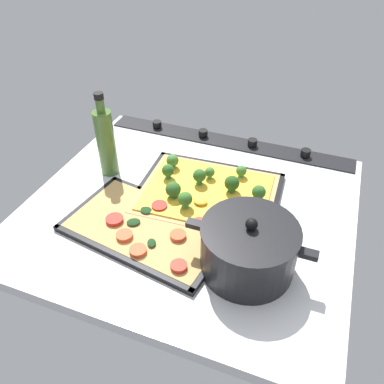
{
  "coord_description": "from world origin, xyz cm",
  "views": [
    {
      "loc": [
        -26.77,
        68.36,
        63.77
      ],
      "look_at": [
        -0.54,
        -0.44,
        4.33
      ],
      "focal_mm": 36.72,
      "sensor_mm": 36.0,
      "label": 1
    }
  ],
  "objects_px": {
    "broccoli_pizza": "(207,191)",
    "baking_tray_back": "(147,228)",
    "cooking_pot": "(248,249)",
    "oil_bottle": "(106,141)",
    "baking_tray_front": "(207,196)",
    "veggie_pizza_back": "(148,227)"
  },
  "relations": [
    {
      "from": "baking_tray_back",
      "to": "veggie_pizza_back",
      "type": "distance_m",
      "value": 0.01
    },
    {
      "from": "baking_tray_front",
      "to": "oil_bottle",
      "type": "distance_m",
      "value": 0.3
    },
    {
      "from": "broccoli_pizza",
      "to": "baking_tray_back",
      "type": "relative_size",
      "value": 0.87
    },
    {
      "from": "baking_tray_back",
      "to": "oil_bottle",
      "type": "bearing_deg",
      "value": -40.98
    },
    {
      "from": "broccoli_pizza",
      "to": "cooking_pot",
      "type": "distance_m",
      "value": 0.24
    },
    {
      "from": "cooking_pot",
      "to": "oil_bottle",
      "type": "bearing_deg",
      "value": -24.21
    },
    {
      "from": "baking_tray_back",
      "to": "veggie_pizza_back",
      "type": "xyz_separation_m",
      "value": [
        -0.0,
        0.0,
        0.01
      ]
    },
    {
      "from": "veggie_pizza_back",
      "to": "baking_tray_back",
      "type": "bearing_deg",
      "value": -48.32
    },
    {
      "from": "cooking_pot",
      "to": "oil_bottle",
      "type": "relative_size",
      "value": 1.13
    },
    {
      "from": "cooking_pot",
      "to": "oil_bottle",
      "type": "height_order",
      "value": "oil_bottle"
    },
    {
      "from": "broccoli_pizza",
      "to": "oil_bottle",
      "type": "height_order",
      "value": "oil_bottle"
    },
    {
      "from": "oil_bottle",
      "to": "baking_tray_back",
      "type": "bearing_deg",
      "value": 139.02
    },
    {
      "from": "baking_tray_back",
      "to": "veggie_pizza_back",
      "type": "height_order",
      "value": "veggie_pizza_back"
    },
    {
      "from": "baking_tray_back",
      "to": "oil_bottle",
      "type": "distance_m",
      "value": 0.27
    },
    {
      "from": "baking_tray_front",
      "to": "broccoli_pizza",
      "type": "relative_size",
      "value": 1.07
    },
    {
      "from": "baking_tray_front",
      "to": "oil_bottle",
      "type": "relative_size",
      "value": 1.59
    },
    {
      "from": "veggie_pizza_back",
      "to": "cooking_pot",
      "type": "height_order",
      "value": "cooking_pot"
    },
    {
      "from": "cooking_pot",
      "to": "oil_bottle",
      "type": "xyz_separation_m",
      "value": [
        0.44,
        -0.2,
        0.04
      ]
    },
    {
      "from": "baking_tray_front",
      "to": "veggie_pizza_back",
      "type": "xyz_separation_m",
      "value": [
        0.09,
        0.16,
        0.01
      ]
    },
    {
      "from": "broccoli_pizza",
      "to": "cooking_pot",
      "type": "relative_size",
      "value": 1.31
    },
    {
      "from": "veggie_pizza_back",
      "to": "cooking_pot",
      "type": "distance_m",
      "value": 0.24
    },
    {
      "from": "baking_tray_front",
      "to": "broccoli_pizza",
      "type": "bearing_deg",
      "value": 86.62
    }
  ]
}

